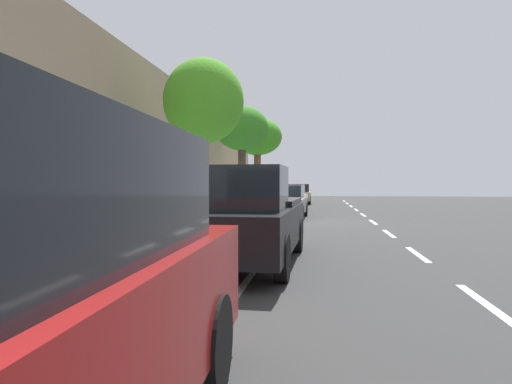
{
  "coord_description": "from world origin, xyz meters",
  "views": [
    {
      "loc": [
        -0.88,
        18.71,
        1.65
      ],
      "look_at": [
        1.17,
        3.91,
        1.33
      ],
      "focal_mm": 31.56,
      "sensor_mm": 36.0,
      "label": 1
    }
  ],
  "objects": [
    {
      "name": "ground",
      "position": [
        0.0,
        0.0,
        0.0
      ],
      "size": [
        71.81,
        71.81,
        0.0
      ],
      "primitive_type": "plane",
      "color": "#313131"
    },
    {
      "name": "sidewalk",
      "position": [
        3.71,
        0.0,
        0.08
      ],
      "size": [
        3.71,
        44.88,
        0.15
      ],
      "primitive_type": "cube",
      "color": "#95B1A3",
      "rests_on": "ground"
    },
    {
      "name": "curb_edge",
      "position": [
        1.77,
        0.0,
        0.08
      ],
      "size": [
        0.16,
        44.88,
        0.15
      ],
      "primitive_type": "cube",
      "color": "gray",
      "rests_on": "ground"
    },
    {
      "name": "lane_stripe_centre",
      "position": [
        -3.14,
        -0.34,
        0.0
      ],
      "size": [
        0.14,
        44.2,
        0.01
      ],
      "color": "white",
      "rests_on": "ground"
    },
    {
      "name": "lane_stripe_bike_edge",
      "position": [
        0.3,
        0.0,
        0.0
      ],
      "size": [
        0.12,
        44.88,
        0.01
      ],
      "primitive_type": "cube",
      "color": "white",
      "rests_on": "ground"
    },
    {
      "name": "building_facade",
      "position": [
        5.81,
        0.0,
        3.15
      ],
      "size": [
        0.5,
        44.88,
        6.29
      ],
      "primitive_type": "cube",
      "color": "#89725B",
      "rests_on": "ground"
    },
    {
      "name": "parked_sedan_tan_nearest",
      "position": [
        0.6,
        -16.08,
        0.75
      ],
      "size": [
        1.91,
        4.44,
        1.52
      ],
      "color": "tan",
      "rests_on": "ground"
    },
    {
      "name": "parked_sedan_white_second",
      "position": [
        0.74,
        -7.82,
        0.75
      ],
      "size": [
        1.98,
        4.47,
        1.52
      ],
      "color": "white",
      "rests_on": "ground"
    },
    {
      "name": "parked_sedan_grey_mid",
      "position": [
        0.6,
        -1.82,
        0.75
      ],
      "size": [
        1.94,
        4.45,
        1.52
      ],
      "color": "slate",
      "rests_on": "ground"
    },
    {
      "name": "parked_pickup_black_far",
      "position": [
        0.56,
        9.78,
        0.9
      ],
      "size": [
        2.15,
        5.36,
        1.95
      ],
      "color": "black",
      "rests_on": "ground"
    },
    {
      "name": "bicycle_at_curb",
      "position": [
        1.3,
        5.27,
        0.39
      ],
      "size": [
        1.27,
        1.29,
        0.78
      ],
      "color": "black",
      "rests_on": "ground"
    },
    {
      "name": "cyclist_with_backpack",
      "position": [
        1.53,
        4.8,
        0.97
      ],
      "size": [
        0.53,
        0.55,
        1.61
      ],
      "color": "#C6B284",
      "rests_on": "ground"
    },
    {
      "name": "street_tree_near_cyclist",
      "position": [
        2.99,
        -9.84,
        4.5
      ],
      "size": [
        3.14,
        3.14,
        5.62
      ],
      "color": "brown",
      "rests_on": "sidewalk"
    },
    {
      "name": "street_tree_mid_block",
      "position": [
        2.99,
        -3.93,
        4.32
      ],
      "size": [
        2.73,
        2.73,
        5.38
      ],
      "color": "#49372D",
      "rests_on": "sidewalk"
    },
    {
      "name": "street_tree_far_end",
      "position": [
        2.99,
        3.79,
        4.36
      ],
      "size": [
        2.73,
        2.73,
        5.7
      ],
      "color": "brown",
      "rests_on": "sidewalk"
    },
    {
      "name": "pedestrian_on_phone",
      "position": [
        4.13,
        -8.57,
        1.15
      ],
      "size": [
        0.49,
        0.45,
        1.75
      ],
      "color": "black",
      "rests_on": "sidewalk"
    }
  ]
}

